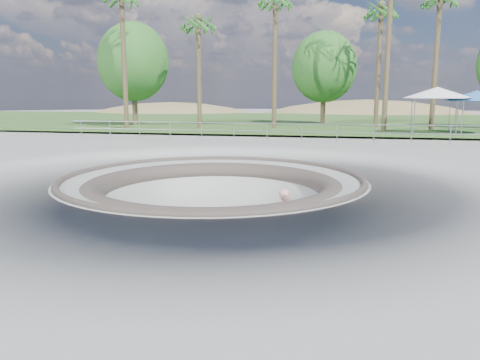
{
  "coord_description": "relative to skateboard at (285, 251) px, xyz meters",
  "views": [
    {
      "loc": [
        4.19,
        -15.07,
        2.76
      ],
      "look_at": [
        0.86,
        0.38,
        -0.1
      ],
      "focal_mm": 35.0,
      "sensor_mm": 36.0,
      "label": 1
    }
  ],
  "objects": [
    {
      "name": "skater",
      "position": [
        0.0,
        0.0,
        0.95
      ],
      "size": [
        0.62,
        0.78,
        1.86
      ],
      "primitive_type": "imported",
      "rotation": [
        0.0,
        0.0,
        1.29
      ],
      "color": "#D59E8A",
      "rests_on": "skateboard"
    },
    {
      "name": "canopy_blue",
      "position": [
        10.09,
        20.15,
        4.58
      ],
      "size": [
        5.59,
        5.59,
        2.82
      ],
      "color": "gray",
      "rests_on": "ground"
    },
    {
      "name": "grass_strip",
      "position": [
        -2.7,
        35.68,
        2.05
      ],
      "size": [
        180.0,
        36.0,
        0.12
      ],
      "color": "#2F5622",
      "rests_on": "ground"
    },
    {
      "name": "palm_a",
      "position": [
        -14.68,
        20.21,
        11.55
      ],
      "size": [
        2.6,
        2.6,
        10.99
      ],
      "color": "brown",
      "rests_on": "ground"
    },
    {
      "name": "canopy_white",
      "position": [
        7.57,
        19.68,
        4.78
      ],
      "size": [
        6.01,
        6.01,
        3.04
      ],
      "color": "gray",
      "rests_on": "ground"
    },
    {
      "name": "skateboard",
      "position": [
        0.0,
        0.0,
        0.0
      ],
      "size": [
        0.84,
        0.3,
        0.09
      ],
      "color": "brown",
      "rests_on": "ground"
    },
    {
      "name": "skate_bowl",
      "position": [
        -2.7,
        1.68,
        0.0
      ],
      "size": [
        14.0,
        14.0,
        4.1
      ],
      "color": "#979692",
      "rests_on": "ground"
    },
    {
      "name": "safety_railing",
      "position": [
        -2.7,
        13.68,
        2.52
      ],
      "size": [
        25.0,
        0.06,
        1.03
      ],
      "color": "gray",
      "rests_on": "ground"
    },
    {
      "name": "palm_d",
      "position": [
        4.2,
        25.73,
        10.86
      ],
      "size": [
        2.6,
        2.6,
        10.24
      ],
      "color": "brown",
      "rests_on": "ground"
    },
    {
      "name": "distant_hills",
      "position": [
        1.08,
        58.85,
        -5.19
      ],
      "size": [
        103.2,
        45.0,
        28.6
      ],
      "color": "olive",
      "rests_on": "ground"
    },
    {
      "name": "palm_b",
      "position": [
        -9.36,
        22.0,
        9.87
      ],
      "size": [
        2.6,
        2.6,
        9.16
      ],
      "color": "brown",
      "rests_on": "ground"
    },
    {
      "name": "palm_f",
      "position": [
        8.02,
        23.48,
        11.22
      ],
      "size": [
        2.6,
        2.6,
        10.62
      ],
      "color": "brown",
      "rests_on": "ground"
    },
    {
      "name": "ground",
      "position": [
        -2.7,
        1.68,
        1.83
      ],
      "size": [
        180.0,
        180.0,
        0.0
      ],
      "primitive_type": "plane",
      "color": "#979692",
      "rests_on": "ground"
    },
    {
      "name": "palm_c",
      "position": [
        -3.61,
        22.88,
        11.4
      ],
      "size": [
        2.6,
        2.6,
        10.82
      ],
      "color": "brown",
      "rests_on": "ground"
    },
    {
      "name": "bushy_tree_left",
      "position": [
        -15.73,
        24.08,
        7.37
      ],
      "size": [
        6.0,
        5.45,
        8.65
      ],
      "color": "brown",
      "rests_on": "ground"
    },
    {
      "name": "bushy_tree_mid",
      "position": [
        -0.12,
        28.98,
        7.04
      ],
      "size": [
        5.63,
        5.12,
        8.12
      ],
      "color": "brown",
      "rests_on": "ground"
    }
  ]
}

